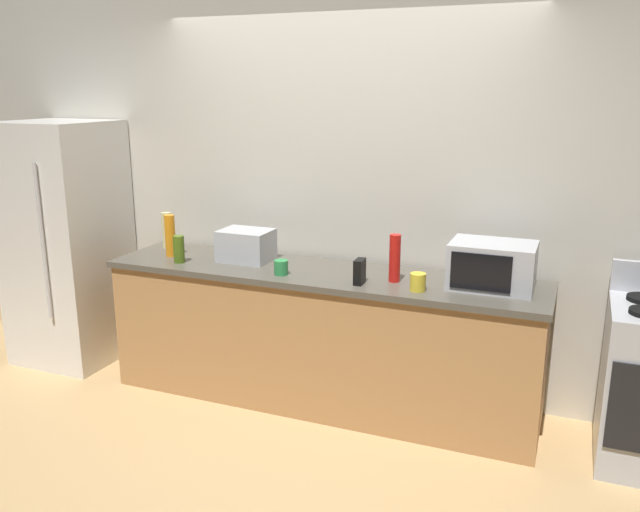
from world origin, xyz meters
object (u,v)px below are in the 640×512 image
object	(u,v)px
microwave	(492,265)
toaster_oven	(246,245)
bottle_dish_soap	(170,236)
mug_green	(281,267)
bottle_hot_sauce	(395,258)
mug_yellow	(418,282)
bottle_vinegar	(167,230)
bottle_olive_oil	(179,249)
cordless_phone	(360,272)
refrigerator	(67,243)

from	to	relation	value
microwave	toaster_oven	bearing A→B (deg)	179.57
bottle_dish_soap	mug_green	bearing A→B (deg)	-8.16
bottle_dish_soap	mug_green	distance (m)	0.92
bottle_hot_sauce	mug_yellow	distance (m)	0.24
mug_green	mug_yellow	distance (m)	0.87
bottle_vinegar	bottle_olive_oil	size ratio (longest dim) A/B	1.41
cordless_phone	bottle_dish_soap	distance (m)	1.43
toaster_oven	bottle_hot_sauce	size ratio (longest dim) A/B	1.17
bottle_hot_sauce	refrigerator	bearing A→B (deg)	179.12
mug_green	cordless_phone	bearing A→B (deg)	-0.14
bottle_olive_oil	refrigerator	bearing A→B (deg)	172.01
microwave	cordless_phone	xyz separation A→B (m)	(-0.74, -0.21, -0.06)
bottle_dish_soap	bottle_hot_sauce	xyz separation A→B (m)	(1.60, -0.01, -0.00)
bottle_olive_oil	toaster_oven	bearing A→B (deg)	28.82
refrigerator	mug_green	distance (m)	1.86
mug_yellow	microwave	bearing A→B (deg)	29.18
microwave	mug_yellow	size ratio (longest dim) A/B	4.66
bottle_olive_oil	bottle_dish_soap	bearing A→B (deg)	140.57
bottle_vinegar	mug_green	xyz separation A→B (m)	(1.07, -0.34, -0.08)
bottle_hot_sauce	bottle_olive_oil	bearing A→B (deg)	-175.45
toaster_oven	bottle_olive_oil	size ratio (longest dim) A/B	1.86
refrigerator	toaster_oven	size ratio (longest dim) A/B	5.29
bottle_dish_soap	bottle_olive_oil	distance (m)	0.20
refrigerator	microwave	bearing A→B (deg)	0.89
cordless_phone	bottle_hot_sauce	bearing A→B (deg)	31.82
refrigerator	microwave	distance (m)	3.11
refrigerator	bottle_vinegar	world-z (taller)	refrigerator
mug_green	microwave	bearing A→B (deg)	9.46
refrigerator	mug_green	world-z (taller)	refrigerator
toaster_oven	bottle_hot_sauce	world-z (taller)	bottle_hot_sauce
bottle_vinegar	bottle_dish_soap	size ratio (longest dim) A/B	0.89
cordless_phone	mug_yellow	bearing A→B (deg)	-3.25
toaster_oven	cordless_phone	size ratio (longest dim) A/B	2.27
microwave	bottle_hot_sauce	bearing A→B (deg)	-171.12
refrigerator	bottle_olive_oil	bearing A→B (deg)	-7.99
mug_green	bottle_vinegar	bearing A→B (deg)	162.62
toaster_oven	mug_green	distance (m)	0.43
toaster_oven	cordless_phone	world-z (taller)	toaster_oven
bottle_vinegar	mug_yellow	size ratio (longest dim) A/B	2.50
toaster_oven	bottle_hot_sauce	xyz separation A→B (m)	(1.06, -0.10, 0.04)
bottle_vinegar	bottle_hot_sauce	size ratio (longest dim) A/B	0.89
microwave	bottle_dish_soap	xyz separation A→B (m)	(-2.16, -0.08, 0.01)
mug_green	bottle_dish_soap	bearing A→B (deg)	171.84
cordless_phone	bottle_hot_sauce	xyz separation A→B (m)	(0.18, 0.12, 0.07)
bottle_vinegar	mug_yellow	xyz separation A→B (m)	(1.95, -0.34, -0.08)
bottle_vinegar	mug_green	bearing A→B (deg)	-17.38
microwave	toaster_oven	size ratio (longest dim) A/B	1.41
microwave	cordless_phone	world-z (taller)	microwave
toaster_oven	mug_yellow	xyz separation A→B (m)	(1.23, -0.23, -0.05)
bottle_olive_oil	bottle_hot_sauce	bearing A→B (deg)	4.55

